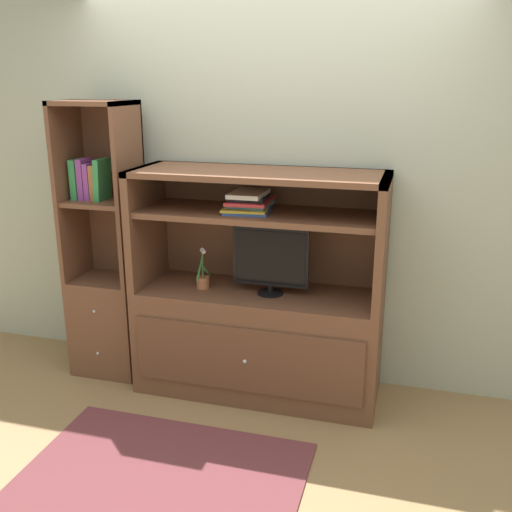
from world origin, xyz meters
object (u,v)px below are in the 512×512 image
at_px(potted_plant, 203,278).
at_px(bookshelf_tall, 109,287).
at_px(media_console, 258,321).
at_px(tv_monitor, 270,260).
at_px(magazine_stack, 249,202).
at_px(upright_book_row, 90,180).

relative_size(potted_plant, bookshelf_tall, 0.14).
height_order(potted_plant, bookshelf_tall, bookshelf_tall).
xyz_separation_m(media_console, tv_monitor, (0.09, -0.03, 0.43)).
bearing_deg(bookshelf_tall, tv_monitor, -1.66).
bearing_deg(potted_plant, bookshelf_tall, 176.52).
relative_size(media_console, tv_monitor, 3.25).
distance_m(potted_plant, magazine_stack, 0.60).
xyz_separation_m(tv_monitor, magazine_stack, (-0.14, 0.02, 0.35)).
bearing_deg(tv_monitor, magazine_stack, 170.91).
bearing_deg(tv_monitor, potted_plant, -178.74).
relative_size(tv_monitor, potted_plant, 1.80).
bearing_deg(magazine_stack, bookshelf_tall, 179.39).
distance_m(magazine_stack, bookshelf_tall, 1.22).
bearing_deg(bookshelf_tall, media_console, -0.30).
height_order(magazine_stack, upright_book_row, upright_book_row).
distance_m(tv_monitor, upright_book_row, 1.31).
bearing_deg(media_console, upright_book_row, -179.80).
relative_size(tv_monitor, upright_book_row, 1.76).
distance_m(media_console, bookshelf_tall, 1.09).
relative_size(media_console, upright_book_row, 5.73).
xyz_separation_m(potted_plant, upright_book_row, (-0.79, 0.03, 0.60)).
distance_m(potted_plant, bookshelf_tall, 0.73).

